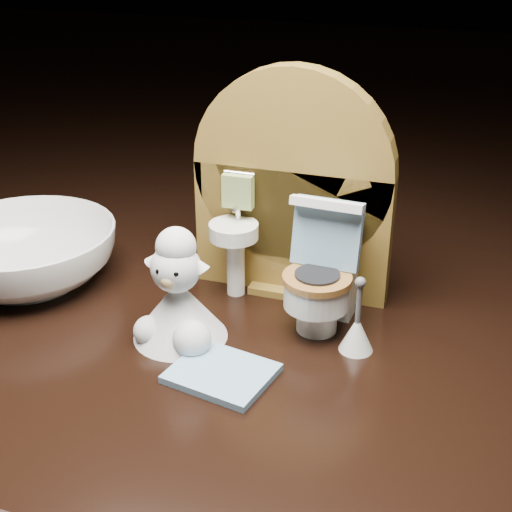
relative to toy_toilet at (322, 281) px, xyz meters
The scene contains 6 objects.
backdrop_panel 0.06m from the toy_toilet, 130.32° to the left, with size 0.13×0.05×0.15m.
toy_toilet is the anchor object (origin of this frame).
bath_mat 0.09m from the toy_toilet, 117.88° to the right, with size 0.05×0.04×0.00m, color #7CA7C6.
toilet_brush 0.04m from the toy_toilet, 39.37° to the right, with size 0.02×0.02×0.05m.
plush_lamb 0.09m from the toy_toilet, 150.51° to the right, with size 0.06×0.06×0.07m.
ceramic_bowl 0.21m from the toy_toilet, behind, with size 0.12×0.12×0.04m, color white.
Camera 1 is at (0.11, -0.35, 0.24)m, focal length 50.00 mm.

